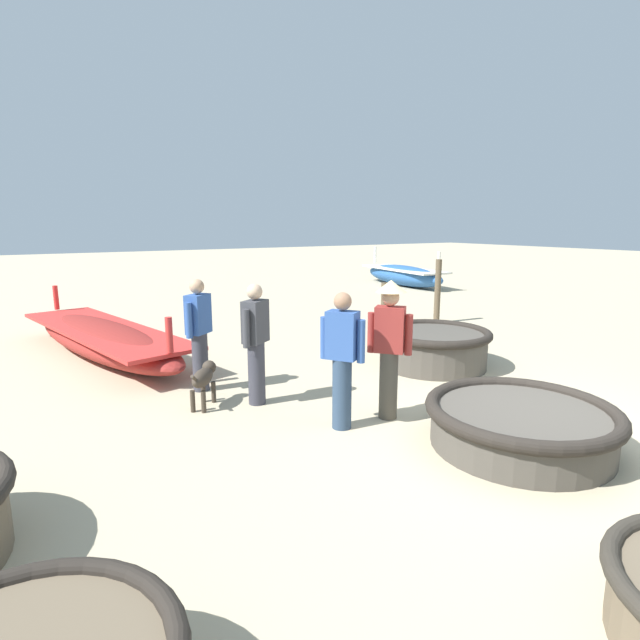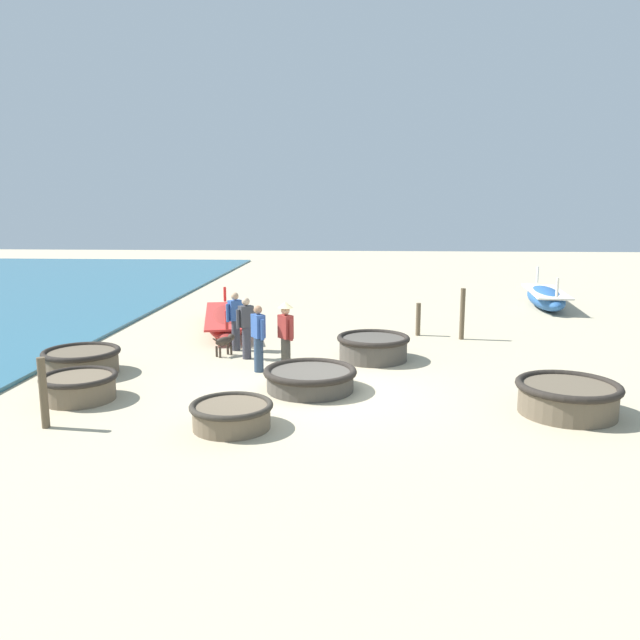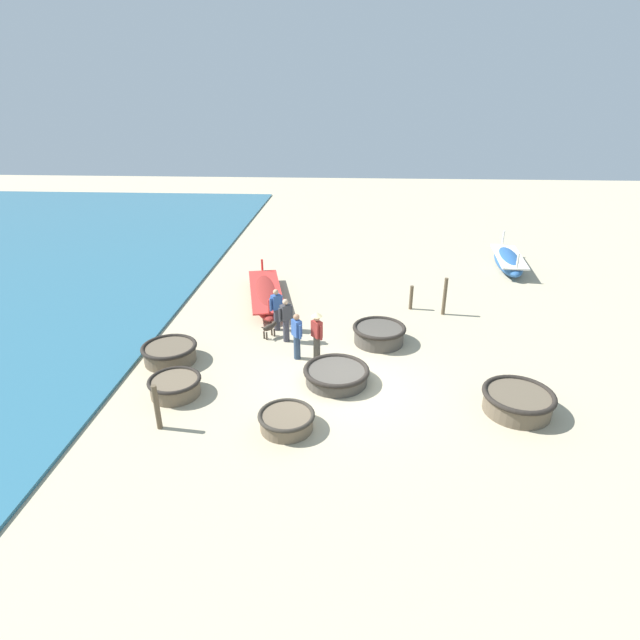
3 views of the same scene
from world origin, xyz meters
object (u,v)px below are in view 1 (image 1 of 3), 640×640
Objects in this scene: fisherman_crouching at (342,357)px; dog at (204,378)px; fisherman_standing_left at (199,332)px; fisherman_hauling at (390,340)px; mooring_post_shoreline at (384,304)px; long_boat_white_hull at (104,338)px; long_boat_ochre_hull at (403,275)px; coracle_beside_post at (434,346)px; coracle_front_right at (521,423)px; fisherman_standing_right at (256,341)px; mooring_post_mid_beach at (438,292)px.

fisherman_crouching reaches higher than dog.
fisherman_hauling is at bearing -53.53° from fisherman_standing_left.
fisherman_standing_left reaches higher than mooring_post_shoreline.
long_boat_white_hull reaches higher than dog.
long_boat_white_hull is 5.93m from mooring_post_shoreline.
coracle_beside_post is at bearing -128.23° from long_boat_ochre_hull.
dog is at bearing -104.62° from fisherman_standing_left.
long_boat_ochre_hull reaches higher than long_boat_white_hull.
fisherman_crouching is 0.65m from fisherman_hauling.
fisherman_crouching is at bearing 133.24° from coracle_front_right.
long_boat_ochre_hull is 12.91m from fisherman_standing_left.
mooring_post_shoreline reaches higher than coracle_front_right.
long_boat_ochre_hull is 2.91× the size of fisherman_standing_right.
dog is (-1.76, 1.53, -0.59)m from fisherman_hauling.
fisherman_hauling is (0.64, -0.04, 0.12)m from fisherman_crouching.
coracle_beside_post is 0.93× the size of coracle_front_right.
fisherman_standing_right is 5.58m from mooring_post_shoreline.
coracle_beside_post is 1.17× the size of fisherman_crouching.
fisherman_crouching is at bearing -143.69° from mooring_post_mid_beach.
coracle_beside_post is 1.17× the size of fisherman_standing_left.
long_boat_ochre_hull is 0.83× the size of long_boat_white_hull.
fisherman_crouching is 1.60× the size of mooring_post_shoreline.
dog reaches higher than coracle_front_right.
fisherman_standing_right is (-1.81, 2.62, 0.57)m from coracle_front_right.
coracle_beside_post is 3.81m from dog.
fisherman_standing_right is at bearing -139.04° from long_boat_ochre_hull.
fisherman_standing_left reaches higher than mooring_post_mid_beach.
long_boat_white_hull is at bearing 141.49° from coracle_beside_post.
fisherman_standing_right is at bearing -70.39° from long_boat_white_hull.
long_boat_white_hull reaches higher than coracle_beside_post.
coracle_front_right is 1.32× the size of mooring_post_mid_beach.
fisherman_hauling reaches higher than mooring_post_shoreline.
coracle_beside_post is 3.03m from fisherman_crouching.
dog is at bearing -159.44° from mooring_post_mid_beach.
coracle_beside_post is 1.10× the size of fisherman_hauling.
mooring_post_mid_beach is 1.52× the size of mooring_post_shoreline.
fisherman_standing_right is at bearing -145.69° from mooring_post_shoreline.
coracle_front_right is 0.36× the size of long_boat_white_hull.
fisherman_standing_left is 1.05× the size of mooring_post_mid_beach.
fisherman_standing_left is 1.00m from fisherman_standing_right.
dog is (0.69, -3.40, 0.07)m from long_boat_white_hull.
dog is at bearing 138.85° from fisherman_hauling.
coracle_beside_post is 1.17× the size of fisherman_standing_right.
mooring_post_mid_beach reaches higher than mooring_post_shoreline.
coracle_beside_post is 3.23m from fisherman_standing_right.
coracle_beside_post reaches higher than coracle_front_right.
fisherman_crouching is 2.32m from fisherman_standing_left.
long_boat_ochre_hull is 7.61m from mooring_post_shoreline.
fisherman_standing_left is 5.54m from mooring_post_shoreline.
mooring_post_shoreline is (2.79, 5.75, 0.23)m from coracle_front_right.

